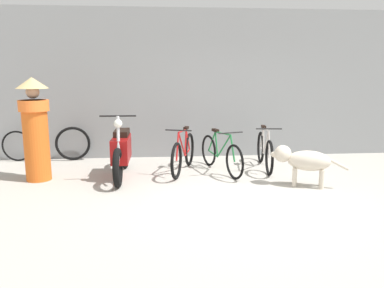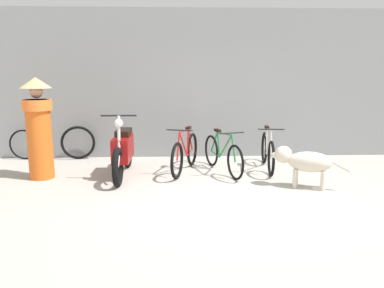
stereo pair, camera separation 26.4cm
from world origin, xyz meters
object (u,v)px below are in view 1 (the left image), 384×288
spare_tire_left (17,146)px  bicycle_0 (183,153)px  stray_dog (303,160)px  bicycle_2 (265,151)px  bicycle_1 (221,154)px  spare_tire_right (73,144)px  motorcycle (121,151)px  person_in_robes (35,126)px

spare_tire_left → bicycle_0: bearing=-18.5°
stray_dog → spare_tire_left: stray_dog is taller
stray_dog → bicycle_2: bearing=-53.7°
bicycle_2 → bicycle_1: bearing=-72.2°
bicycle_0 → spare_tire_left: 3.52m
bicycle_1 → spare_tire_right: (-2.90, 1.18, 0.02)m
motorcycle → person_in_robes: bearing=-86.8°
bicycle_1 → motorcycle: 1.78m
stray_dog → spare_tire_right: spare_tire_right is taller
bicycle_1 → spare_tire_left: bearing=-124.0°
bicycle_2 → stray_dog: (0.30, -1.15, 0.08)m
stray_dog → spare_tire_right: size_ratio=1.62×
person_in_robes → spare_tire_right: (0.25, 1.44, -0.56)m
spare_tire_right → bicycle_0: bearing=-26.5°
bicycle_2 → spare_tire_left: bicycle_2 is taller
bicycle_0 → motorcycle: (-1.09, -0.25, 0.11)m
bicycle_1 → stray_dog: bearing=32.8°
bicycle_2 → bicycle_0: bearing=-79.8°
bicycle_1 → person_in_robes: bearing=-102.8°
spare_tire_left → stray_dog: bearing=-22.6°
bicycle_2 → person_in_robes: person_in_robes is taller
motorcycle → spare_tire_right: bearing=-140.4°
person_in_robes → spare_tire_right: 1.57m
spare_tire_right → person_in_robes: bearing=-100.0°
person_in_robes → motorcycle: bearing=-154.6°
bicycle_1 → stray_dog: size_ratio=1.38×
motorcycle → stray_dog: 3.03m
bicycle_0 → bicycle_2: bearing=111.1°
motorcycle → stray_dog: bearing=75.0°
bicycle_0 → person_in_robes: size_ratio=0.93×
bicycle_0 → spare_tire_right: size_ratio=2.26×
bicycle_0 → motorcycle: size_ratio=0.85×
stray_dog → spare_tire_right: bearing=-6.1°
bicycle_0 → bicycle_1: (0.68, -0.07, -0.01)m
motorcycle → spare_tire_left: bearing=-121.4°
bicycle_0 → spare_tire_right: bearing=-99.5°
bicycle_1 → spare_tire_right: bicycle_1 is taller
person_in_robes → bicycle_1: bearing=-153.1°
stray_dog → spare_tire_left: 5.61m
bicycle_2 → stray_dog: bearing=20.6°
spare_tire_right → bicycle_2: bearing=-14.8°
bicycle_2 → person_in_robes: bearing=-77.6°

